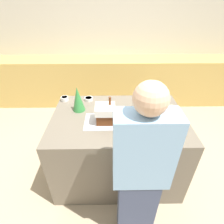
# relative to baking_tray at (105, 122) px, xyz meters

# --- Properties ---
(ground_plane) EXTENTS (12.00, 12.00, 0.00)m
(ground_plane) POSITION_rel_baking_tray_xyz_m (0.14, 0.10, -0.90)
(ground_plane) COLOR tan
(wall_back) EXTENTS (8.00, 0.05, 2.60)m
(wall_back) POSITION_rel_baking_tray_xyz_m (0.14, 2.35, 0.40)
(wall_back) COLOR beige
(wall_back) RESTS_ON ground_plane
(back_cabinet_block) EXTENTS (6.00, 0.60, 0.95)m
(back_cabinet_block) POSITION_rel_baking_tray_xyz_m (0.14, 2.02, -0.42)
(back_cabinet_block) COLOR tan
(back_cabinet_block) RESTS_ON ground_plane
(kitchen_island) EXTENTS (1.47, 0.97, 0.89)m
(kitchen_island) POSITION_rel_baking_tray_xyz_m (0.14, 0.10, -0.45)
(kitchen_island) COLOR #6B6051
(kitchen_island) RESTS_ON ground_plane
(baking_tray) EXTENTS (0.43, 0.30, 0.01)m
(baking_tray) POSITION_rel_baking_tray_xyz_m (0.00, 0.00, 0.00)
(baking_tray) COLOR silver
(baking_tray) RESTS_ON kitchen_island
(gingerbread_house) EXTENTS (0.20, 0.19, 0.27)m
(gingerbread_house) POSITION_rel_baking_tray_xyz_m (0.00, 0.00, 0.10)
(gingerbread_house) COLOR #5B2D14
(gingerbread_house) RESTS_ON baking_tray
(decorative_tree) EXTENTS (0.14, 0.14, 0.29)m
(decorative_tree) POSITION_rel_baking_tray_xyz_m (-0.31, 0.24, 0.14)
(decorative_tree) COLOR #33843D
(decorative_tree) RESTS_ON kitchen_island
(candy_bowl_near_tray_right) EXTENTS (0.12, 0.12, 0.05)m
(candy_bowl_near_tray_right) POSITION_rel_baking_tray_xyz_m (0.66, 0.46, 0.02)
(candy_bowl_near_tray_right) COLOR white
(candy_bowl_near_tray_right) RESTS_ON kitchen_island
(candy_bowl_beside_tree) EXTENTS (0.12, 0.12, 0.05)m
(candy_bowl_beside_tree) POSITION_rel_baking_tray_xyz_m (0.76, 0.19, 0.02)
(candy_bowl_beside_tree) COLOR white
(candy_bowl_beside_tree) RESTS_ON kitchen_island
(candy_bowl_near_tray_left) EXTENTS (0.10, 0.10, 0.05)m
(candy_bowl_near_tray_left) POSITION_rel_baking_tray_xyz_m (0.62, 0.19, 0.03)
(candy_bowl_near_tray_left) COLOR white
(candy_bowl_near_tray_left) RESTS_ON kitchen_island
(candy_bowl_far_right) EXTENTS (0.10, 0.10, 0.04)m
(candy_bowl_far_right) POSITION_rel_baking_tray_xyz_m (0.40, 0.21, 0.02)
(candy_bowl_far_right) COLOR white
(candy_bowl_far_right) RESTS_ON kitchen_island
(candy_bowl_behind_tray) EXTENTS (0.10, 0.10, 0.04)m
(candy_bowl_behind_tray) POSITION_rel_baking_tray_xyz_m (-0.22, 0.47, 0.02)
(candy_bowl_behind_tray) COLOR white
(candy_bowl_behind_tray) RESTS_ON kitchen_island
(candy_bowl_far_left) EXTENTS (0.09, 0.09, 0.05)m
(candy_bowl_far_left) POSITION_rel_baking_tray_xyz_m (-0.52, 0.46, 0.02)
(candy_bowl_far_left) COLOR white
(candy_bowl_far_left) RESTS_ON kitchen_island
(person) EXTENTS (0.42, 0.53, 1.62)m
(person) POSITION_rel_baking_tray_xyz_m (0.28, -0.61, -0.06)
(person) COLOR #424C6B
(person) RESTS_ON ground_plane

